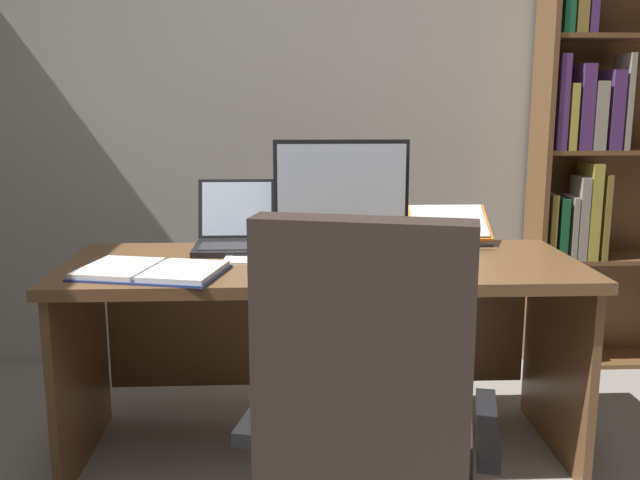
{
  "coord_description": "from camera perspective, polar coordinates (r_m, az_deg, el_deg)",
  "views": [
    {
      "loc": [
        -0.28,
        -1.37,
        1.29
      ],
      "look_at": [
        -0.18,
        0.98,
        0.81
      ],
      "focal_mm": 39.3,
      "sensor_mm": 36.0,
      "label": 1
    }
  ],
  "objects": [
    {
      "name": "keyboard",
      "position": [
        2.36,
        2.33,
        -2.05
      ],
      "size": [
        0.42,
        0.15,
        0.02
      ],
      "primitive_type": "cube",
      "color": "black",
      "rests_on": "desk"
    },
    {
      "name": "monitor",
      "position": [
        2.66,
        1.75,
        3.83
      ],
      "size": [
        0.51,
        0.16,
        0.41
      ],
      "color": "black",
      "rests_on": "desk"
    },
    {
      "name": "desk",
      "position": [
        2.6,
        0.12,
        -5.51
      ],
      "size": [
        1.81,
        0.69,
        0.73
      ],
      "color": "brown",
      "rests_on": "ground"
    },
    {
      "name": "laptop",
      "position": [
        2.69,
        -6.9,
        0.45
      ],
      "size": [
        0.3,
        0.32,
        0.25
      ],
      "color": "black",
      "rests_on": "desk"
    },
    {
      "name": "open_binder",
      "position": [
        2.35,
        -13.57,
        -2.44
      ],
      "size": [
        0.51,
        0.39,
        0.02
      ],
      "rotation": [
        0.0,
        0.0,
        -0.23
      ],
      "color": "navy",
      "rests_on": "desk"
    },
    {
      "name": "wall_back",
      "position": [
        3.49,
        2.12,
        11.64
      ],
      "size": [
        5.06,
        0.12,
        2.61
      ],
      "primitive_type": "cube",
      "color": "#B2ADA3",
      "rests_on": "ground"
    },
    {
      "name": "notepad",
      "position": [
        2.52,
        -5.98,
        -1.41
      ],
      "size": [
        0.16,
        0.22,
        0.01
      ],
      "primitive_type": "cube",
      "rotation": [
        0.0,
        0.0,
        -0.06
      ],
      "color": "silver",
      "rests_on": "desk"
    },
    {
      "name": "bookshelf",
      "position": [
        3.6,
        21.84,
        6.87
      ],
      "size": [
        0.79,
        0.26,
        2.1
      ],
      "color": "brown",
      "rests_on": "ground"
    },
    {
      "name": "computer_mouse",
      "position": [
        2.4,
        9.48,
        -1.76
      ],
      "size": [
        0.06,
        0.1,
        0.04
      ],
      "primitive_type": "ellipsoid",
      "color": "black",
      "rests_on": "desk"
    },
    {
      "name": "pen",
      "position": [
        2.52,
        -5.52,
        -1.2
      ],
      "size": [
        0.14,
        0.01,
        0.01
      ],
      "primitive_type": "cylinder",
      "rotation": [
        0.0,
        1.57,
        -0.05
      ],
      "color": "black",
      "rests_on": "notepad"
    },
    {
      "name": "reading_stand_with_book",
      "position": [
        2.79,
        10.49,
        1.09
      ],
      "size": [
        0.32,
        0.24,
        0.14
      ],
      "color": "black",
      "rests_on": "desk"
    },
    {
      "name": "office_chair",
      "position": [
        1.76,
        3.83,
        -17.37
      ],
      "size": [
        0.69,
        0.6,
        1.05
      ],
      "rotation": [
        0.0,
        0.0,
        -0.25
      ],
      "color": "black",
      "rests_on": "ground"
    }
  ]
}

